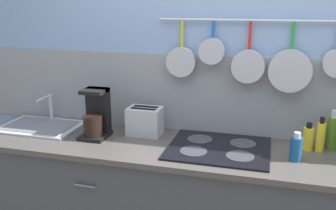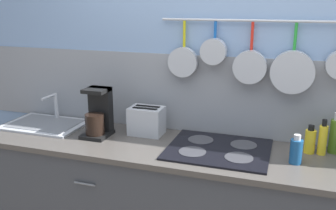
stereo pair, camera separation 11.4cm
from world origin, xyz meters
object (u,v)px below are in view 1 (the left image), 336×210
object	(u,v)px
bottle_olive_oil	(296,148)
bottle_cooking_wine	(320,136)
bottle_hot_sauce	(332,132)
toaster	(145,121)
bottle_sesame_oil	(308,138)
coffee_maker	(96,117)

from	to	relation	value
bottle_olive_oil	bottle_cooking_wine	world-z (taller)	bottle_cooking_wine
bottle_cooking_wine	bottle_hot_sauce	bearing A→B (deg)	36.58
bottle_hot_sauce	toaster	bearing A→B (deg)	-177.36
bottle_olive_oil	bottle_sesame_oil	xyz separation A→B (m)	(0.08, 0.18, 0.00)
coffee_maker	bottle_cooking_wine	distance (m)	1.41
toaster	bottle_sesame_oil	world-z (taller)	toaster
toaster	bottle_hot_sauce	world-z (taller)	bottle_hot_sauce
bottle_sesame_oil	bottle_hot_sauce	bearing A→B (deg)	19.88
bottle_cooking_wine	bottle_hot_sauce	size ratio (longest dim) A/B	0.87
bottle_sesame_oil	bottle_hot_sauce	size ratio (longest dim) A/B	0.69
coffee_maker	bottle_olive_oil	size ratio (longest dim) A/B	1.92
bottle_olive_oil	bottle_cooking_wine	distance (m)	0.23
bottle_sesame_oil	bottle_hot_sauce	distance (m)	0.15
bottle_sesame_oil	bottle_cooking_wine	size ratio (longest dim) A/B	0.80
bottle_olive_oil	bottle_sesame_oil	world-z (taller)	bottle_sesame_oil
bottle_hot_sauce	bottle_sesame_oil	bearing A→B (deg)	-160.12
coffee_maker	bottle_sesame_oil	world-z (taller)	coffee_maker
bottle_sesame_oil	bottle_cooking_wine	xyz separation A→B (m)	(0.07, -0.00, 0.02)
toaster	bottle_sesame_oil	distance (m)	1.04
bottle_hot_sauce	bottle_olive_oil	bearing A→B (deg)	-132.90
toaster	bottle_olive_oil	size ratio (longest dim) A/B	1.44
coffee_maker	bottle_olive_oil	distance (m)	1.26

